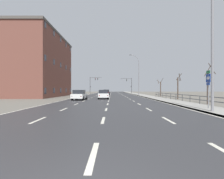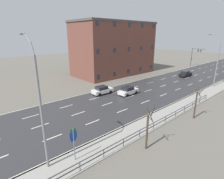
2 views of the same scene
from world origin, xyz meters
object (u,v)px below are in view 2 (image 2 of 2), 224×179
Objects in this scene: highway_sign at (74,141)px; street_lamp_foreground at (40,109)px; street_lamp_midground at (217,62)px; car_far_left at (102,90)px; traffic_signal_left at (195,54)px; car_far_right at (185,74)px; car_near_left at (128,91)px; brick_building at (114,48)px.

street_lamp_foreground is at bearing -113.56° from highway_sign.
car_far_left is at bearing -119.76° from street_lamp_midground.
traffic_signal_left is at bearing 122.96° from street_lamp_midground.
street_lamp_midground is at bearing -28.53° from car_far_right.
highway_sign reaches higher than car_near_left.
highway_sign is 0.79× the size of car_far_right.
brick_building is at bearing 129.14° from street_lamp_foreground.
traffic_signal_left reaches higher than car_far_left.
street_lamp_foreground reaches higher than street_lamp_midground.
car_far_right is 0.98× the size of car_far_left.
car_far_right is (5.72, -17.31, -3.51)m from traffic_signal_left.
street_lamp_foreground is 20.24m from car_far_left.
car_far_right is at bearing 85.23° from car_far_left.
street_lamp_foreground is 0.48× the size of brick_building.
street_lamp_foreground is 21.28m from car_near_left.
traffic_signal_left is 43.16m from car_far_left.
street_lamp_foreground is at bearing -69.03° from car_near_left.
street_lamp_foreground is 3.36× the size of highway_sign.
car_far_left and car_near_left have the same top height.
car_near_left is at bearing -81.61° from traffic_signal_left.
car_near_left is at bearing -34.66° from brick_building.
street_lamp_midground is 2.64× the size of car_far_right.
street_lamp_midground is 20.04m from car_near_left.
street_lamp_midground reaches higher than car_far_left.
car_far_left is (-11.97, -20.93, -4.50)m from street_lamp_midground.
street_lamp_foreground is 1.01× the size of street_lamp_midground.
brick_building reaches higher than traffic_signal_left.
brick_building is (-15.93, 11.01, 6.28)m from car_near_left.
car_far_right and car_far_left have the same top height.
highway_sign is 0.78× the size of car_far_left.
street_lamp_foreground is 2.66× the size of car_far_right.
car_near_left is (0.13, -22.32, 0.00)m from car_far_right.
street_lamp_midground is 1.71× the size of traffic_signal_left.
traffic_signal_left is 0.28× the size of brick_building.
brick_building is (-15.80, -11.31, 6.28)m from car_far_right.
car_near_left is at bearing 46.08° from car_far_left.
street_lamp_midground reaches higher than highway_sign.
highway_sign is 19.34m from car_near_left.
street_lamp_foreground is at bearing -49.73° from car_far_left.
street_lamp_foreground is 60.34m from traffic_signal_left.
brick_building is at bearing 133.65° from car_far_left.
brick_building reaches higher than street_lamp_midground.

